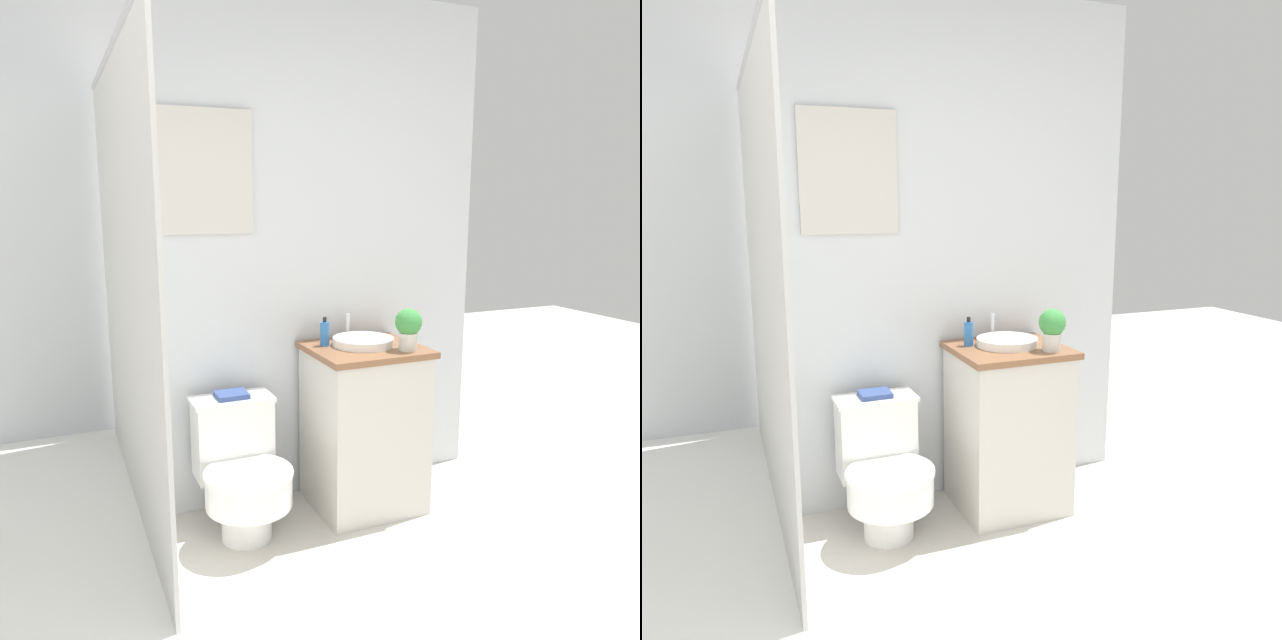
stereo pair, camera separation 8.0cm
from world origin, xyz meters
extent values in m
cube|color=silver|center=(0.00, 2.11, 1.25)|extent=(3.02, 0.05, 2.50)
cube|color=beige|center=(0.04, 2.07, 1.64)|extent=(0.45, 0.02, 0.56)
cube|color=silver|center=(0.04, 2.06, 1.64)|extent=(0.42, 0.01, 0.53)
cube|color=white|center=(-0.71, 1.30, 0.24)|extent=(0.61, 1.57, 0.49)
cube|color=silver|center=(-0.41, 1.30, 1.14)|extent=(0.01, 1.44, 1.62)
cylinder|color=#B7B7BC|center=(-0.41, 1.30, 1.97)|extent=(0.02, 1.44, 0.02)
cylinder|color=white|center=(0.10, 1.74, 0.09)|extent=(0.23, 0.23, 0.19)
cylinder|color=white|center=(0.10, 1.69, 0.26)|extent=(0.39, 0.39, 0.14)
cylinder|color=white|center=(0.10, 1.69, 0.34)|extent=(0.40, 0.40, 0.02)
cube|color=white|center=(0.10, 1.94, 0.41)|extent=(0.36, 0.19, 0.36)
cube|color=white|center=(0.10, 1.94, 0.60)|extent=(0.38, 0.20, 0.02)
cube|color=beige|center=(0.74, 1.82, 0.40)|extent=(0.51, 0.47, 0.79)
cube|color=brown|center=(0.74, 1.82, 0.81)|extent=(0.54, 0.50, 0.03)
cylinder|color=white|center=(0.74, 1.84, 0.84)|extent=(0.30, 0.30, 0.04)
cylinder|color=silver|center=(0.74, 2.01, 0.89)|extent=(0.02, 0.02, 0.13)
cylinder|color=#2D6BB2|center=(0.57, 1.91, 0.88)|extent=(0.05, 0.05, 0.12)
cylinder|color=black|center=(0.57, 1.91, 0.95)|extent=(0.02, 0.02, 0.02)
cylinder|color=beige|center=(0.89, 1.67, 0.86)|extent=(0.09, 0.09, 0.08)
sphere|color=#3D8E42|center=(0.89, 1.67, 0.96)|extent=(0.13, 0.13, 0.13)
cube|color=#33477F|center=(0.10, 1.94, 0.62)|extent=(0.15, 0.13, 0.02)
camera|label=1|loc=(-0.63, -0.79, 1.53)|focal=35.00mm
camera|label=2|loc=(-0.56, -0.82, 1.53)|focal=35.00mm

